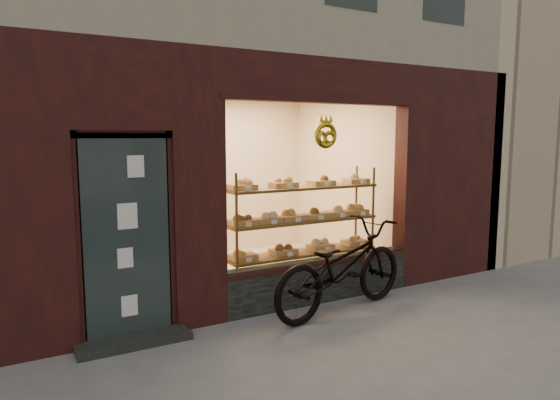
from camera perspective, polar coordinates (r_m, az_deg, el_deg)
ground at (r=4.91m, az=14.59°, el=-18.84°), size 90.00×90.00×0.00m
neighbor_right at (r=15.54m, az=27.04°, el=15.30°), size 12.00×7.00×9.00m
display_shelf at (r=6.82m, az=2.57°, el=-3.41°), size 2.20×0.45×1.70m
bicycle at (r=6.16m, az=7.02°, el=-7.64°), size 2.22×1.12×1.11m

